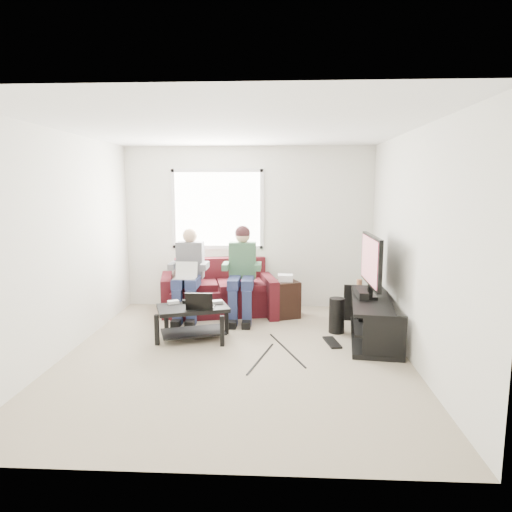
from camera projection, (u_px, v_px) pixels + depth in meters
The scene contains 26 objects.
floor at pixel (236, 355), 5.38m from camera, with size 4.50×4.50×0.00m, color tan.
ceiling at pixel (234, 128), 4.98m from camera, with size 4.50×4.50×0.00m, color white.
wall_back at pixel (248, 228), 7.40m from camera, with size 4.50×4.50×0.00m, color silver.
wall_front at pixel (201, 291), 2.96m from camera, with size 4.50×4.50×0.00m, color silver.
wall_left at pixel (63, 245), 5.28m from camera, with size 4.50×4.50×0.00m, color silver.
wall_right at pixel (414, 247), 5.08m from camera, with size 4.50×4.50×0.00m, color silver.
window at pixel (217, 209), 7.36m from camera, with size 1.48×0.04×1.28m.
sofa at pixel (218, 293), 7.15m from camera, with size 1.93×1.12×0.83m.
person_left at pixel (188, 270), 6.81m from camera, with size 0.40×0.70×1.34m.
person_right at pixel (242, 266), 6.77m from camera, with size 0.40×0.71×1.38m.
laptop_silver at pixel (185, 274), 6.59m from camera, with size 0.32×0.22×0.24m, color silver, non-canonical shape.
coffee_table at pixel (193, 315), 5.89m from camera, with size 1.01×0.80×0.44m.
laptop_black at pixel (201, 299), 5.77m from camera, with size 0.34×0.24×0.24m, color black, non-canonical shape.
controller_a at pixel (173, 302), 6.00m from camera, with size 0.14×0.09×0.04m, color silver.
controller_b at pixel (188, 301), 6.05m from camera, with size 0.14×0.09×0.04m, color black.
controller_c at pixel (217, 302), 6.00m from camera, with size 0.14×0.09×0.04m, color gray.
tv_stand at pixel (371, 321), 5.93m from camera, with size 0.70×1.67×0.54m.
tv at pixel (371, 262), 5.92m from camera, with size 0.12×1.10×0.81m.
soundbar at pixel (361, 293), 5.98m from camera, with size 0.12×0.50×0.10m, color black.
drink_cup at pixel (359, 284), 6.50m from camera, with size 0.08×0.08×0.12m, color #AB6E4A.
console_white at pixel (377, 324), 5.53m from camera, with size 0.30×0.22×0.06m, color silver.
console_grey at pixel (367, 308), 6.22m from camera, with size 0.34×0.26×0.08m, color gray.
console_black at pixel (372, 316), 5.87m from camera, with size 0.38×0.30×0.07m, color black.
subwoofer at pixel (337, 315), 6.17m from camera, with size 0.21×0.21×0.48m, color black.
keyboard_floor at pixel (332, 342), 5.78m from camera, with size 0.14×0.42×0.02m, color black.
end_table at pixel (285, 298), 6.91m from camera, with size 0.37×0.37×0.65m.
Camera 1 is at (0.50, -5.12, 1.98)m, focal length 32.00 mm.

